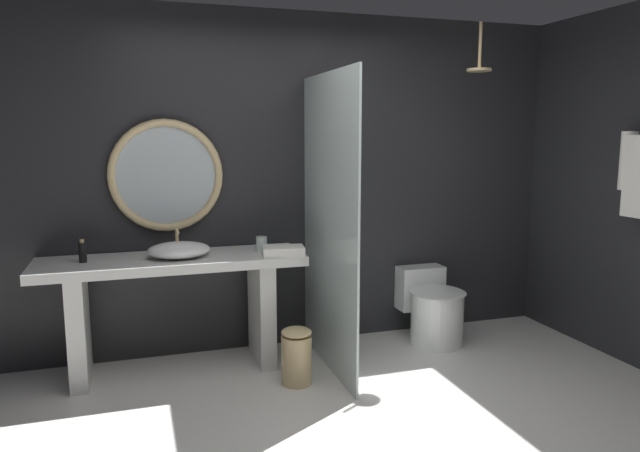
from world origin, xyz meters
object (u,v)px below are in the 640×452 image
Objects in this scene: soap_dispenser at (83,252)px; vessel_sink at (179,250)px; round_wall_mirror at (166,176)px; rain_shower_head at (479,65)px; toilet at (433,309)px; folded_hand_towel at (283,251)px; tumbler_cup at (262,244)px; waste_bin at (297,355)px.

vessel_sink is at bearing -3.76° from soap_dispenser.
rain_shower_head is (2.29, -0.44, 0.81)m from round_wall_mirror.
toilet is at bearing 148.81° from rain_shower_head.
vessel_sink is at bearing 167.80° from folded_hand_towel.
folded_hand_towel is at bearing -30.75° from round_wall_mirror.
vessel_sink reaches higher than folded_hand_towel.
round_wall_mirror is (-0.64, 0.26, 0.50)m from tumbler_cup.
round_wall_mirror is 2.34m from toilet.
soap_dispenser is (-0.63, 0.04, 0.02)m from vessel_sink.
rain_shower_head is at bearing -3.67° from soap_dispenser.
round_wall_mirror reaches higher than tumbler_cup.
round_wall_mirror is at bearing 171.91° from toilet.
tumbler_cup is 0.28× the size of waste_bin.
soap_dispenser is at bearing 179.24° from toilet.
toilet is at bearing -0.76° from soap_dispenser.
toilet is 1.36m from waste_bin.
tumbler_cup is 0.31× the size of rain_shower_head.
toilet is at bearing -8.09° from round_wall_mirror.
tumbler_cup is 0.69× the size of soap_dispenser.
round_wall_mirror is 2.29× the size of rain_shower_head.
tumbler_cup is 2.11m from rain_shower_head.
tumbler_cup is 1.53m from toilet.
vessel_sink is 0.63m from soap_dispenser.
soap_dispenser reaches higher than tumbler_cup.
tumbler_cup is 0.38× the size of folded_hand_towel.
waste_bin is at bearing -44.47° from round_wall_mirror.
round_wall_mirror is at bearing 158.24° from tumbler_cup.
tumbler_cup reaches higher than folded_hand_towel.
tumbler_cup is 1.22m from soap_dispenser.
folded_hand_towel reaches higher than waste_bin.
toilet is 1.62× the size of waste_bin.
toilet is at bearing 19.89° from waste_bin.
vessel_sink is at bearing 147.60° from waste_bin.
toilet is (2.62, -0.03, -0.63)m from soap_dispenser.
rain_shower_head is 2.53m from waste_bin.
soap_dispenser is at bearing -156.14° from round_wall_mirror.
waste_bin is (0.12, -0.50, -0.68)m from tumbler_cup.
waste_bin is (0.72, -0.46, -0.68)m from vessel_sink.
vessel_sink is 0.58m from round_wall_mirror.
folded_hand_towel is (0.76, -0.45, -0.52)m from round_wall_mirror.
toilet is at bearing -1.40° from tumbler_cup.
round_wall_mirror is 1.60m from waste_bin.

